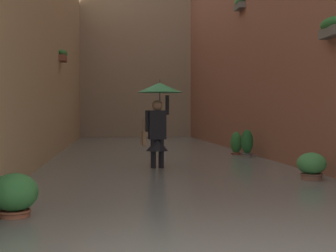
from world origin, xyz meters
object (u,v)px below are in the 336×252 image
Objects in this scene: potted_plant_far_left at (236,146)px; potted_plant_near_right at (14,199)px; person_wading at (158,110)px; potted_plant_near_left at (247,146)px; potted_plant_mid_left at (312,169)px.

potted_plant_near_right is (4.84, 8.36, -0.04)m from potted_plant_far_left.
person_wading is 3.00× the size of potted_plant_near_right.
potted_plant_mid_left is at bearing 88.79° from potted_plant_near_left.
potted_plant_mid_left is at bearing -150.34° from potted_plant_near_right.
person_wading is 2.22× the size of potted_plant_near_left.
potted_plant_near_right is at bearing 56.61° from potted_plant_near_left.
potted_plant_mid_left is at bearing 89.79° from potted_plant_far_left.
person_wading is at bearing -113.51° from potted_plant_near_right.
potted_plant_near_left is at bearing -91.21° from potted_plant_mid_left.
potted_plant_far_left is 1.24× the size of potted_plant_mid_left.
potted_plant_far_left is at bearing -120.06° from potted_plant_near_right.
potted_plant_near_left is 1.35× the size of potted_plant_near_right.
person_wading is 4.37m from potted_plant_far_left.
potted_plant_near_right is at bearing 29.66° from potted_plant_mid_left.
potted_plant_far_left is at bearing -128.56° from person_wading.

